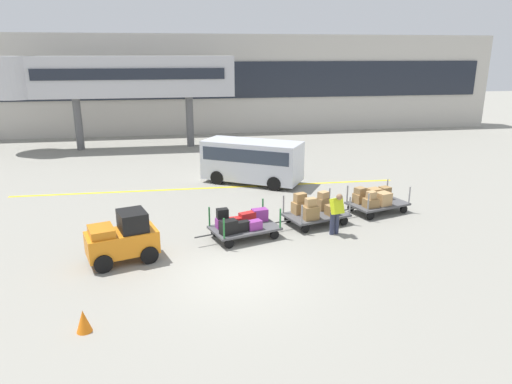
% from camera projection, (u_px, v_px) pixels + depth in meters
% --- Properties ---
extents(ground_plane, '(120.00, 120.00, 0.00)m').
position_uv_depth(ground_plane, '(236.00, 275.00, 13.48)').
color(ground_plane, gray).
extents(apron_lead_line, '(18.27, 0.44, 0.01)m').
position_uv_depth(apron_lead_line, '(211.00, 188.00, 22.22)').
color(apron_lead_line, yellow).
rests_on(apron_lead_line, ground_plane).
extents(terminal_building, '(50.28, 2.51, 7.64)m').
position_uv_depth(terminal_building, '(193.00, 84.00, 36.89)').
color(terminal_building, '#BCB7AD').
rests_on(terminal_building, ground_plane).
extents(jet_bridge, '(15.40, 3.00, 6.05)m').
position_uv_depth(jet_bridge, '(105.00, 78.00, 30.03)').
color(jet_bridge, '#B7B7BC').
rests_on(jet_bridge, ground_plane).
extents(baggage_tug, '(2.33, 1.74, 1.58)m').
position_uv_depth(baggage_tug, '(123.00, 238.00, 14.22)').
color(baggage_tug, orange).
rests_on(baggage_tug, ground_plane).
extents(baggage_cart_lead, '(3.08, 2.02, 1.10)m').
position_uv_depth(baggage_cart_lead, '(242.00, 224.00, 16.10)').
color(baggage_cart_lead, '#4C4C4F').
rests_on(baggage_cart_lead, ground_plane).
extents(baggage_cart_middle, '(3.08, 2.02, 1.19)m').
position_uv_depth(baggage_cart_middle, '(314.00, 210.00, 17.37)').
color(baggage_cart_middle, '#4C4C4F').
rests_on(baggage_cart_middle, ground_plane).
extents(baggage_cart_tail, '(3.08, 2.02, 1.10)m').
position_uv_depth(baggage_cart_tail, '(376.00, 199.00, 18.69)').
color(baggage_cart_tail, '#4C4C4F').
rests_on(baggage_cart_tail, ground_plane).
extents(baggage_handler, '(0.50, 0.51, 1.56)m').
position_uv_depth(baggage_handler, '(336.00, 212.00, 16.27)').
color(baggage_handler, '#2D334C').
rests_on(baggage_handler, ground_plane).
extents(shuttle_van, '(5.08, 4.14, 2.10)m').
position_uv_depth(shuttle_van, '(252.00, 159.00, 22.77)').
color(shuttle_van, silver).
rests_on(shuttle_van, ground_plane).
extents(safety_cone_near, '(0.36, 0.36, 0.55)m').
position_uv_depth(safety_cone_near, '(84.00, 321.00, 10.70)').
color(safety_cone_near, orange).
rests_on(safety_cone_near, ground_plane).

